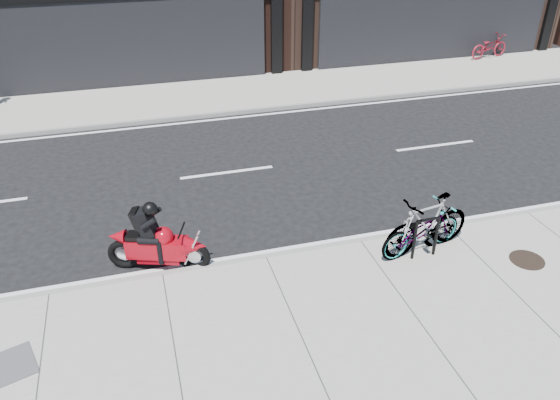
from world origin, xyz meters
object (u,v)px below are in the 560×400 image
object	(u,v)px
bike_rack	(426,234)
bicycle_rear	(427,224)
bicycle_far	(489,46)
manhole_cover	(527,260)
bicycle_front	(421,230)
utility_grate	(8,366)
motorcycle	(162,243)

from	to	relation	value
bike_rack	bicycle_rear	distance (m)	0.24
bicycle_far	manhole_cover	size ratio (longest dim) A/B	2.76
bike_rack	bicycle_far	bearing A→B (deg)	51.27
bicycle_front	manhole_cover	distance (m)	2.12
bicycle_front	bicycle_far	world-z (taller)	bicycle_front
bike_rack	manhole_cover	bearing A→B (deg)	-19.83
bicycle_rear	utility_grate	distance (m)	7.63
bicycle_front	manhole_cover	xyz separation A→B (m)	(1.87, -0.87, -0.48)
bicycle_rear	bicycle_far	xyz separation A→B (m)	(9.34, 11.60, -0.12)
bicycle_front	bicycle_rear	size ratio (longest dim) A/B	0.93
motorcycle	manhole_cover	xyz separation A→B (m)	(6.77, -1.84, -0.47)
bicycle_front	manhole_cover	size ratio (longest dim) A/B	2.81
motorcycle	bike_rack	bearing A→B (deg)	5.87
bicycle_rear	manhole_cover	bearing A→B (deg)	53.20
manhole_cover	utility_grate	world-z (taller)	same
bicycle_front	motorcycle	size ratio (longest dim) A/B	0.97
bike_rack	manhole_cover	distance (m)	2.06
bicycle_front	motorcycle	world-z (taller)	motorcycle
bicycle_rear	manhole_cover	distance (m)	2.05
bike_rack	utility_grate	bearing A→B (deg)	-173.73
bicycle_far	manhole_cover	distance (m)	14.60
manhole_cover	utility_grate	bearing A→B (deg)	-179.16
bicycle_far	manhole_cover	xyz separation A→B (m)	(-7.58, -12.47, -0.47)
manhole_cover	motorcycle	bearing A→B (deg)	164.76
motorcycle	bicycle_far	distance (m)	17.86
motorcycle	utility_grate	size ratio (longest dim) A/B	2.56
manhole_cover	bike_rack	bearing A→B (deg)	160.17
bicycle_rear	utility_grate	bearing A→B (deg)	-92.74
bike_rack	bicycle_rear	bearing A→B (deg)	58.36
bicycle_rear	manhole_cover	xyz separation A→B (m)	(1.76, -0.87, -0.59)
manhole_cover	bicycle_rear	bearing A→B (deg)	153.58
bicycle_rear	bicycle_far	size ratio (longest dim) A/B	1.09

